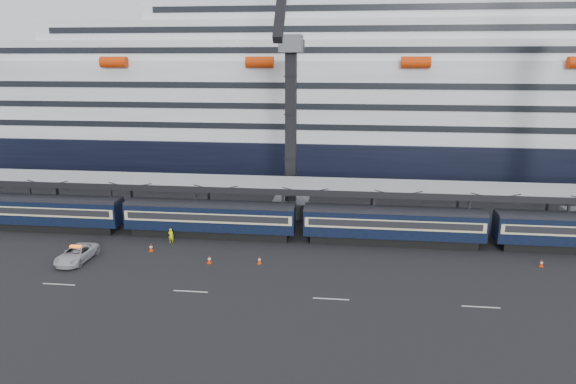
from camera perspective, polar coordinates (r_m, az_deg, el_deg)
name	(u,v)px	position (r m, az deg, el deg)	size (l,w,h in m)	color
ground	(493,287)	(48.91, 21.87, -9.77)	(260.00, 260.00, 0.00)	black
train	(425,225)	(56.34, 14.97, -3.59)	(133.05, 3.00, 4.05)	black
canopy	(465,189)	(60.15, 19.03, 0.28)	(130.00, 6.25, 5.53)	gray
cruise_ship	(421,101)	(90.08, 14.57, 9.71)	(214.09, 28.84, 34.00)	black
crane_dark_near	(291,122)	(62.47, 0.28, 7.82)	(4.50, 17.75, 35.08)	#53555B
pickup_truck	(77,254)	(54.71, -22.44, -6.39)	(2.45, 5.32, 1.48)	#B3B5BB
worker	(171,235)	(57.01, -12.87, -4.73)	(0.58, 0.38, 1.59)	#EAFF0D
traffic_cone_a	(151,247)	(55.13, -14.97, -5.95)	(0.43, 0.43, 0.85)	red
traffic_cone_b	(259,260)	(50.23, -3.19, -7.54)	(0.40, 0.40, 0.80)	red
traffic_cone_c	(209,259)	(50.84, -8.74, -7.38)	(0.43, 0.43, 0.86)	red
traffic_cone_d	(542,263)	(55.14, 26.34, -7.07)	(0.38, 0.38, 0.76)	red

